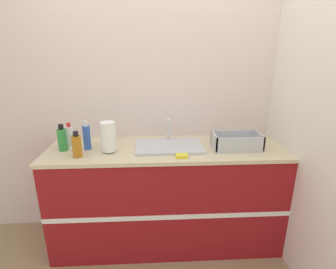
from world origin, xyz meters
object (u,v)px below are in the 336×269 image
bottle_blue (87,137)px  bottle_white_spray (70,136)px  bottle_green (62,139)px  dish_rack (237,143)px  paper_towel_roll (108,137)px  sink (169,145)px  bottle_amber (77,146)px

bottle_blue → bottle_white_spray: 0.18m
bottle_green → dish_rack: bearing=-1.5°
paper_towel_roll → bottle_white_spray: (-0.35, 0.16, -0.04)m
sink → bottle_amber: size_ratio=2.74×
bottle_amber → bottle_white_spray: size_ratio=1.01×
bottle_blue → dish_rack: bearing=-2.5°
bottle_amber → bottle_green: size_ratio=0.93×
paper_towel_roll → bottle_amber: paper_towel_roll is taller
bottle_white_spray → bottle_amber: bearing=-62.9°
dish_rack → bottle_blue: bottle_blue is taller
sink → bottle_blue: 0.67m
bottle_amber → bottle_white_spray: (-0.13, 0.25, -0.00)m
sink → bottle_white_spray: bearing=174.5°
dish_rack → bottle_green: (-1.40, 0.04, 0.05)m
bottle_amber → bottle_white_spray: bottle_amber is taller
bottle_amber → bottle_green: bearing=136.9°
bottle_white_spray → bottle_green: bottle_green is taller
sink → dish_rack: 0.55m
dish_rack → bottle_white_spray: size_ratio=1.93×
bottle_amber → bottle_green: bottle_green is taller
sink → bottle_green: bearing=-178.4°
dish_rack → bottle_blue: bearing=177.5°
bottle_white_spray → bottle_green: size_ratio=0.93×
bottle_amber → sink: bearing=13.2°
sink → paper_towel_roll: (-0.48, -0.08, 0.11)m
sink → bottle_green: 0.86m
paper_towel_roll → bottle_green: bearing=171.7°
paper_towel_roll → bottle_amber: 0.24m
bottle_amber → bottle_green: (-0.15, 0.14, 0.01)m
sink → bottle_amber: 0.73m
dish_rack → sink: bearing=173.7°
bottle_amber → bottle_white_spray: bearing=117.1°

